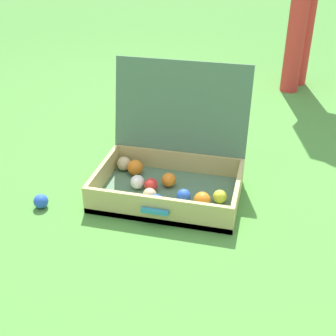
{
  "coord_description": "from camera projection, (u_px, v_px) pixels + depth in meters",
  "views": [
    {
      "loc": [
        0.31,
        -1.64,
        1.08
      ],
      "look_at": [
        -0.08,
        -0.05,
        0.14
      ],
      "focal_mm": 47.89,
      "sensor_mm": 36.0,
      "label": 1
    }
  ],
  "objects": [
    {
      "name": "open_suitcase",
      "position": [
        171.0,
        166.0,
        1.96
      ],
      "size": [
        0.61,
        0.52,
        0.53
      ],
      "color": "#4C7051",
      "rests_on": "ground"
    },
    {
      "name": "stray_ball_on_grass",
      "position": [
        41.0,
        201.0,
        1.87
      ],
      "size": [
        0.06,
        0.06,
        0.06
      ],
      "primitive_type": "sphere",
      "color": "blue",
      "rests_on": "ground"
    },
    {
      "name": "ground_plane",
      "position": [
        187.0,
        193.0,
        1.98
      ],
      "size": [
        16.0,
        16.0,
        0.0
      ],
      "primitive_type": "plane",
      "color": "#4C8C38"
    }
  ]
}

